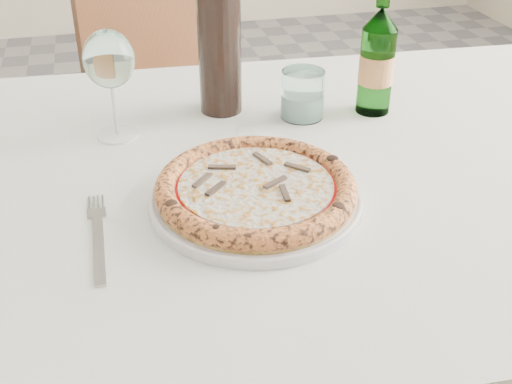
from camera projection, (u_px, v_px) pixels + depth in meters
dining_table at (241, 214)px, 1.02m from camera, size 1.61×1.00×0.76m
chair_far at (174, 99)px, 1.76m from camera, size 0.53×0.53×0.93m
plate at (256, 199)px, 0.89m from camera, size 0.30×0.30×0.02m
pizza at (256, 188)px, 0.88m from camera, size 0.28×0.28×0.03m
fork at (98, 238)px, 0.83m from camera, size 0.03×0.21×0.00m
wine_glass at (109, 62)px, 1.01m from camera, size 0.08×0.08×0.18m
tumbler at (302, 97)px, 1.12m from camera, size 0.08×0.08×0.09m
beer_bottle at (377, 61)px, 1.12m from camera, size 0.06×0.06×0.24m
wine_bottle at (219, 40)px, 1.10m from camera, size 0.07×0.07×0.31m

